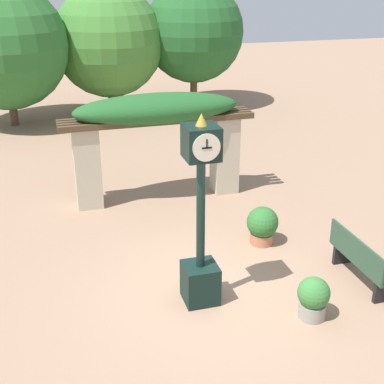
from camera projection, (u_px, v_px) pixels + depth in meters
name	position (u px, v px, depth m)	size (l,w,h in m)	color
ground_plane	(214.00, 292.00, 9.31)	(60.00, 60.00, 0.00)	#9E7A60
pedestal_clock	(201.00, 227.00, 8.55)	(0.56, 0.57, 3.25)	black
pergola	(157.00, 124.00, 12.36)	(4.53, 1.18, 2.57)	#BCB299
potted_plant_near_left	(262.00, 225.00, 10.79)	(0.64, 0.64, 0.79)	#B26B4C
potted_plant_near_right	(313.00, 297.00, 8.50)	(0.52, 0.52, 0.72)	gray
park_bench	(361.00, 260.00, 9.45)	(0.42, 1.66, 0.89)	#2D4C38
tree_line	(97.00, 40.00, 19.33)	(10.99, 5.20, 4.87)	brown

